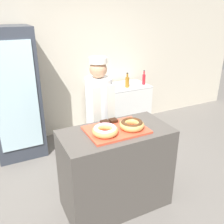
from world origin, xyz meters
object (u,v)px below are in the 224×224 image
Objects in this scene: beverage_fridge at (14,95)px; bottle_orange at (108,86)px; serving_tray at (116,130)px; brownie_back_left at (105,122)px; brownie_back_right at (113,121)px; donut_light_glaze at (105,130)px; bottle_red at (144,79)px; chest_freezer at (118,108)px; bottle_amber at (127,82)px; donut_chocolate_glaze at (132,124)px; baker_person at (99,116)px.

bottle_orange is at bearing -7.96° from beverage_fridge.
brownie_back_left is (-0.05, 0.17, 0.03)m from serving_tray.
bottle_orange reaches higher than brownie_back_right.
serving_tray is 1.66m from bottle_orange.
donut_light_glaze is 1.01× the size of bottle_red.
bottle_red is 1.00× the size of bottle_orange.
brownie_back_left reaches higher than chest_freezer.
bottle_red is (1.47, 1.47, -0.04)m from brownie_back_left.
bottle_red is at bearing 47.04° from brownie_back_right.
bottle_amber is (1.11, 1.45, -0.04)m from brownie_back_left.
bottle_amber is at bearing 61.79° from donut_chocolate_glaze.
brownie_back_left is 1.82m from bottle_amber.
chest_freezer is 4.15× the size of bottle_orange.
donut_light_glaze and donut_chocolate_glaze have the same top height.
bottle_orange reaches higher than donut_chocolate_glaze.
baker_person is at bearing 95.08° from donut_chocolate_glaze.
beverage_fridge is (-0.68, 1.80, -0.06)m from donut_light_glaze.
bottle_amber reaches higher than donut_light_glaze.
baker_person is 1.04m from bottle_orange.
baker_person is 6.24× the size of bottle_amber.
donut_chocolate_glaze reaches higher than brownie_back_right.
baker_person is 6.23× the size of bottle_red.
beverage_fridge reaches higher than bottle_amber.
brownie_back_right is 0.32× the size of bottle_orange.
baker_person is 6.25× the size of bottle_orange.
bottle_red is at bearing 44.99° from brownie_back_left.
bottle_orange is (-0.32, -0.21, 0.54)m from chest_freezer.
bottle_red is at bearing 7.91° from bottle_orange.
serving_tray is at bearing -112.60° from bottle_orange.
bottle_orange is at bearing 63.17° from brownie_back_left.
bottle_orange reaches higher than brownie_back_left.
serving_tray is 2.17m from bottle_red.
donut_chocolate_glaze is 0.16× the size of baker_person.
donut_light_glaze is 1.00× the size of donut_chocolate_glaze.
beverage_fridge is at bearing 130.65° from baker_person.
chest_freezer is 0.72m from bottle_red.
bottle_amber and bottle_orange have the same top height.
chest_freezer is (1.79, 0.01, -0.54)m from beverage_fridge.
donut_light_glaze is 0.14× the size of beverage_fridge.
donut_chocolate_glaze is 1.01× the size of bottle_amber.
donut_chocolate_glaze is 0.25m from brownie_back_right.
bottle_amber reaches higher than brownie_back_right.
brownie_back_left is at bearing -122.52° from chest_freezer.
brownie_back_left is 0.32× the size of bottle_red.
donut_chocolate_glaze is 2.05m from beverage_fridge.
bottle_orange is at bearing 66.67° from brownie_back_right.
baker_person reaches higher than donut_chocolate_glaze.
beverage_fridge reaches higher than bottle_red.
donut_chocolate_glaze is (0.16, -0.06, 0.06)m from serving_tray.
donut_light_glaze is 2.07m from bottle_amber.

